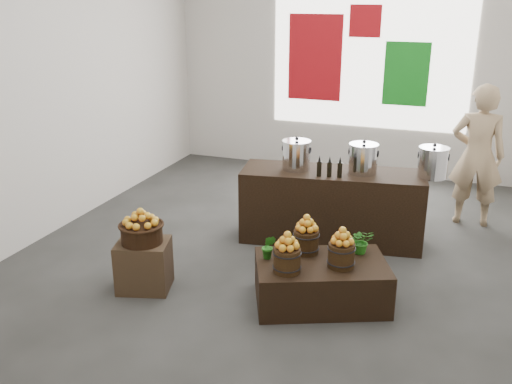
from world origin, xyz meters
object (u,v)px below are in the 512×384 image
(wicker_basket, at_px, (142,233))
(stock_pot_center, at_px, (363,159))
(stock_pot_right, at_px, (433,163))
(shopper, at_px, (477,156))
(counter, at_px, (331,206))
(crate, at_px, (144,265))
(stock_pot_left, at_px, (296,156))
(display_table, at_px, (321,282))

(wicker_basket, bearing_deg, stock_pot_center, 45.88)
(stock_pot_right, relative_size, shopper, 0.18)
(counter, bearing_deg, shopper, 27.17)
(counter, bearing_deg, wicker_basket, -137.98)
(crate, relative_size, stock_pot_center, 1.55)
(wicker_basket, height_order, stock_pot_center, stock_pot_center)
(counter, relative_size, stock_pot_center, 6.47)
(stock_pot_right, bearing_deg, shopper, 63.64)
(wicker_basket, distance_m, stock_pot_right, 3.40)
(stock_pot_left, height_order, stock_pot_right, same)
(crate, relative_size, wicker_basket, 1.25)
(wicker_basket, distance_m, display_table, 1.87)
(wicker_basket, relative_size, stock_pot_left, 1.24)
(stock_pot_left, height_order, stock_pot_center, same)
(wicker_basket, bearing_deg, crate, 0.00)
(display_table, relative_size, shopper, 0.68)
(crate, bearing_deg, display_table, 11.10)
(counter, relative_size, stock_pot_left, 6.47)
(stock_pot_left, xyz_separation_m, stock_pot_center, (0.79, 0.12, 0.00))
(crate, bearing_deg, shopper, 44.11)
(counter, height_order, stock_pot_right, stock_pot_right)
(crate, distance_m, stock_pot_left, 2.26)
(stock_pot_left, distance_m, stock_pot_right, 1.59)
(stock_pot_right, bearing_deg, crate, -142.30)
(stock_pot_left, relative_size, shopper, 0.18)
(crate, xyz_separation_m, stock_pot_left, (1.09, 1.81, 0.80))
(display_table, bearing_deg, counter, 76.57)
(shopper, bearing_deg, stock_pot_left, 29.44)
(wicker_basket, bearing_deg, stock_pot_right, 37.70)
(stock_pot_center, xyz_separation_m, shopper, (1.29, 1.13, -0.13))
(wicker_basket, distance_m, counter, 2.44)
(counter, xyz_separation_m, stock_pot_right, (1.13, 0.18, 0.62))
(crate, distance_m, stock_pot_center, 2.81)
(display_table, height_order, stock_pot_right, stock_pot_right)
(crate, height_order, stock_pot_left, stock_pot_left)
(stock_pot_center, bearing_deg, stock_pot_right, 8.82)
(stock_pot_left, relative_size, stock_pot_center, 1.00)
(counter, relative_size, stock_pot_right, 6.47)
(wicker_basket, relative_size, shopper, 0.22)
(crate, relative_size, stock_pot_left, 1.55)
(stock_pot_left, bearing_deg, crate, -121.04)
(display_table, distance_m, shopper, 3.12)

